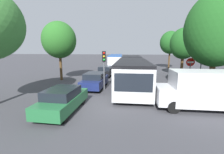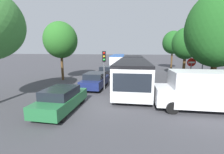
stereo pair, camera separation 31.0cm
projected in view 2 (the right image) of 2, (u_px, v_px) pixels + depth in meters
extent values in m
plane|color=#3D3D42|center=(100.00, 104.00, 9.84)|extent=(200.00, 200.00, 0.00)
cube|color=silver|center=(132.00, 74.00, 13.65)|extent=(2.87, 9.80, 2.10)
cube|color=black|center=(132.00, 70.00, 13.58)|extent=(2.88, 9.41, 0.92)
cube|color=black|center=(133.00, 61.00, 13.44)|extent=(2.87, 9.80, 0.20)
cube|color=silver|center=(133.00, 64.00, 22.62)|extent=(2.79, 6.72, 2.10)
cube|color=black|center=(133.00, 62.00, 22.55)|extent=(2.80, 6.46, 0.92)
cube|color=black|center=(133.00, 57.00, 22.41)|extent=(2.79, 6.72, 0.20)
cylinder|color=black|center=(133.00, 67.00, 18.88)|extent=(1.96, 1.07, 1.93)
cube|color=black|center=(132.00, 83.00, 8.90)|extent=(2.30, 0.16, 1.13)
cylinder|color=black|center=(147.00, 93.00, 10.61)|extent=(0.33, 1.03, 1.02)
cylinder|color=black|center=(117.00, 92.00, 10.91)|extent=(0.33, 1.03, 1.02)
cylinder|color=black|center=(142.00, 77.00, 16.67)|extent=(0.33, 1.03, 1.02)
cylinder|color=black|center=(123.00, 77.00, 16.98)|extent=(0.33, 1.03, 1.02)
cylinder|color=black|center=(140.00, 70.00, 22.62)|extent=(0.33, 1.03, 1.02)
cylinder|color=black|center=(126.00, 70.00, 22.92)|extent=(0.33, 1.03, 1.02)
cube|color=silver|center=(118.00, 60.00, 31.76)|extent=(3.38, 11.50, 1.97)
cube|color=black|center=(118.00, 59.00, 31.69)|extent=(3.35, 10.94, 0.83)
cube|color=#234C93|center=(118.00, 55.00, 31.56)|extent=(3.38, 11.50, 0.20)
cylinder|color=black|center=(114.00, 62.00, 35.66)|extent=(0.37, 1.01, 0.99)
cylinder|color=black|center=(123.00, 63.00, 35.47)|extent=(0.37, 1.01, 0.99)
cylinder|color=black|center=(112.00, 66.00, 28.66)|extent=(0.37, 1.01, 0.99)
cylinder|color=black|center=(123.00, 66.00, 28.47)|extent=(0.37, 1.01, 0.99)
cube|color=#236638|center=(62.00, 101.00, 8.72)|extent=(1.71, 3.97, 0.64)
cube|color=black|center=(60.00, 92.00, 8.53)|extent=(1.56, 2.09, 0.49)
cylinder|color=black|center=(62.00, 98.00, 10.12)|extent=(0.21, 0.60, 0.60)
cylinder|color=black|center=(81.00, 99.00, 9.88)|extent=(0.21, 0.60, 0.60)
cylinder|color=black|center=(37.00, 114.00, 7.67)|extent=(0.21, 0.60, 0.60)
cylinder|color=black|center=(62.00, 116.00, 7.42)|extent=(0.21, 0.60, 0.60)
cube|color=navy|center=(95.00, 82.00, 13.93)|extent=(1.79, 4.16, 0.67)
cube|color=black|center=(95.00, 75.00, 13.73)|extent=(1.63, 2.18, 0.51)
cylinder|color=black|center=(92.00, 81.00, 15.40)|extent=(0.22, 0.63, 0.63)
cylinder|color=black|center=(106.00, 82.00, 15.14)|extent=(0.22, 0.63, 0.63)
cylinder|color=black|center=(83.00, 88.00, 12.83)|extent=(0.22, 0.63, 0.63)
cylinder|color=black|center=(99.00, 88.00, 12.57)|extent=(0.22, 0.63, 0.63)
cube|color=black|center=(107.00, 72.00, 20.04)|extent=(1.68, 3.89, 0.63)
cube|color=black|center=(106.00, 68.00, 19.85)|extent=(1.53, 2.04, 0.48)
cylinder|color=black|center=(104.00, 72.00, 21.40)|extent=(0.21, 0.59, 0.59)
cylinder|color=black|center=(113.00, 73.00, 21.17)|extent=(0.21, 0.59, 0.59)
cylinder|color=black|center=(99.00, 75.00, 19.00)|extent=(0.21, 0.59, 0.59)
cylinder|color=black|center=(110.00, 76.00, 18.77)|extent=(0.21, 0.59, 0.59)
cube|color=silver|center=(208.00, 88.00, 8.66)|extent=(4.16, 2.13, 2.00)
cube|color=silver|center=(162.00, 95.00, 9.08)|extent=(0.96, 1.93, 1.00)
cylinder|color=black|center=(172.00, 108.00, 8.29)|extent=(0.73, 0.26, 0.72)
cylinder|color=black|center=(166.00, 98.00, 9.93)|extent=(0.73, 0.26, 0.72)
cylinder|color=black|center=(220.00, 100.00, 9.49)|extent=(0.73, 0.26, 0.72)
cylinder|color=#56595E|center=(104.00, 71.00, 13.09)|extent=(0.12, 0.12, 3.40)
cube|color=black|center=(104.00, 56.00, 12.86)|extent=(0.37, 0.31, 0.90)
sphere|color=red|center=(104.00, 53.00, 12.66)|extent=(0.18, 0.18, 0.18)
sphere|color=#EAAD14|center=(104.00, 56.00, 12.71)|extent=(0.18, 0.18, 0.18)
sphere|color=green|center=(104.00, 60.00, 12.77)|extent=(0.18, 0.18, 0.18)
cylinder|color=#56595E|center=(190.00, 77.00, 12.81)|extent=(0.08, 0.08, 2.40)
cylinder|color=red|center=(191.00, 62.00, 12.58)|extent=(0.70, 0.03, 0.70)
cube|color=white|center=(192.00, 62.00, 12.56)|extent=(0.50, 0.04, 0.14)
cylinder|color=#56595E|center=(202.00, 69.00, 13.75)|extent=(0.10, 0.10, 3.60)
cube|color=#197A38|center=(204.00, 52.00, 13.47)|extent=(0.10, 1.40, 0.28)
cube|color=#197A38|center=(204.00, 56.00, 13.54)|extent=(0.10, 1.40, 0.28)
cube|color=#197A38|center=(203.00, 60.00, 13.60)|extent=(0.10, 1.40, 0.28)
cylinder|color=#51381E|center=(62.00, 67.00, 17.49)|extent=(0.29, 0.29, 3.06)
ellipsoid|color=#286623|center=(61.00, 40.00, 16.94)|extent=(3.76, 3.76, 4.07)
ellipsoid|color=#1E561E|center=(59.00, 45.00, 16.66)|extent=(2.26, 2.26, 2.24)
cylinder|color=#51381E|center=(213.00, 77.00, 11.48)|extent=(0.40, 0.40, 2.91)
ellipsoid|color=#1E561E|center=(218.00, 29.00, 10.84)|extent=(4.57, 4.57, 5.52)
cylinder|color=#51381E|center=(184.00, 66.00, 19.60)|extent=(0.35, 0.35, 2.79)
ellipsoid|color=#1E561E|center=(186.00, 43.00, 19.08)|extent=(3.42, 3.42, 4.02)
cylinder|color=#51381E|center=(172.00, 60.00, 27.60)|extent=(0.28, 0.28, 3.25)
ellipsoid|color=#1E561E|center=(173.00, 42.00, 27.02)|extent=(3.64, 3.64, 4.11)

